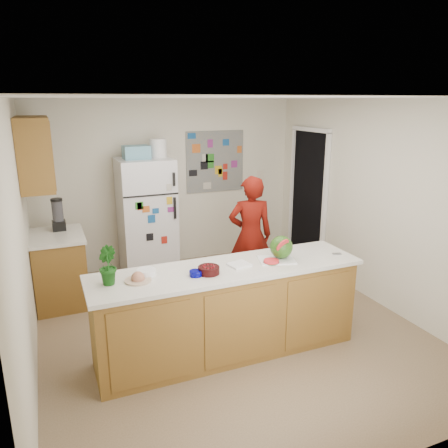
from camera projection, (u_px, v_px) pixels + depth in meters
name	position (u px, v px, depth m)	size (l,w,h in m)	color
floor	(227.00, 326.00, 4.99)	(4.00, 4.50, 0.02)	brown
wall_back	(169.00, 184.00, 6.65)	(4.00, 0.02, 2.50)	beige
wall_left	(20.00, 243.00, 3.90)	(0.02, 4.50, 2.50)	beige
wall_right	(377.00, 203.00, 5.38)	(0.02, 4.50, 2.50)	beige
ceiling	(227.00, 97.00, 4.30)	(4.00, 4.50, 0.02)	white
doorway	(309.00, 198.00, 6.73)	(0.03, 0.85, 2.04)	black
peninsula_base	(228.00, 312.00, 4.34)	(2.60, 0.62, 0.88)	brown
peninsula_top	(228.00, 269.00, 4.22)	(2.68, 0.70, 0.04)	silver
side_counter_base	(60.00, 270.00, 5.44)	(0.60, 0.80, 0.86)	brown
side_counter_top	(56.00, 236.00, 5.32)	(0.64, 0.84, 0.04)	silver
upper_cabinets	(35.00, 153.00, 4.94)	(0.35, 1.00, 0.80)	brown
refrigerator	(147.00, 218.00, 6.25)	(0.75, 0.70, 1.70)	silver
fridge_top_bin	(136.00, 152.00, 5.96)	(0.35, 0.28, 0.18)	#5999B2
photo_collage	(215.00, 162.00, 6.82)	(0.95, 0.01, 0.95)	slate
person	(250.00, 236.00, 5.65)	(0.57, 0.38, 1.57)	#600E07
blender_appliance	(58.00, 215.00, 5.44)	(0.13, 0.13, 0.38)	black
cutting_board	(277.00, 260.00, 4.40)	(0.36, 0.27, 0.01)	silver
watermelon	(281.00, 247.00, 4.40)	(0.23, 0.23, 0.23)	#1F5714
watermelon_slice	(271.00, 261.00, 4.31)	(0.15, 0.15, 0.02)	red
cherry_bowl	(209.00, 270.00, 4.05)	(0.20, 0.20, 0.07)	black
white_bowl	(146.00, 273.00, 4.01)	(0.18, 0.18, 0.06)	silver
cobalt_bowl	(196.00, 273.00, 4.00)	(0.12, 0.12, 0.05)	#010265
plate	(138.00, 280.00, 3.89)	(0.24, 0.24, 0.02)	beige
paper_towel	(239.00, 265.00, 4.25)	(0.20, 0.17, 0.02)	white
keys	(337.00, 254.00, 4.57)	(0.09, 0.04, 0.01)	gray
potted_plant	(107.00, 266.00, 3.80)	(0.19, 0.15, 0.34)	#13450D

